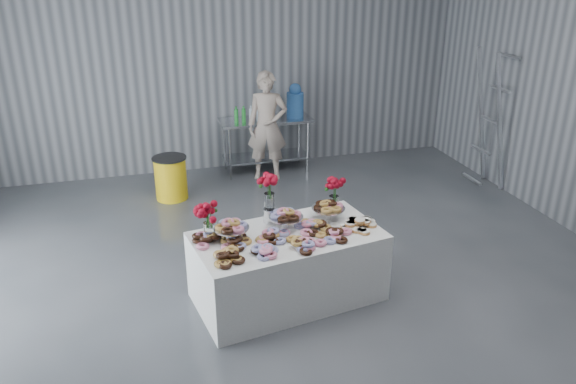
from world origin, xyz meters
The scene contains 17 objects.
ground centered at (0.00, 0.00, 0.00)m, with size 9.00×9.00×0.00m, color #3C3F44.
room_walls centered at (-0.27, 0.07, 2.64)m, with size 8.04×9.04×4.02m.
display_table centered at (-0.04, 0.35, 0.38)m, with size 1.90×1.00×0.75m, color white.
prep_table centered at (0.64, 4.10, 0.62)m, with size 1.50×0.60×0.90m.
donut_mounds centered at (-0.04, 0.30, 0.80)m, with size 1.80×0.80×0.09m, color #BA8E44, non-canonical shape.
cake_stand_left centered at (-0.60, 0.41, 0.89)m, with size 0.36×0.36×0.17m.
cake_stand_mid centered at (-0.01, 0.51, 0.89)m, with size 0.36×0.36×0.17m.
cake_stand_right centered at (0.48, 0.59, 0.89)m, with size 0.36×0.36×0.17m.
danish_pile centered at (0.73, 0.33, 0.81)m, with size 0.48×0.48×0.11m, color white, non-canonical shape.
bouquet_left centered at (-0.82, 0.48, 1.05)m, with size 0.26×0.26×0.42m.
bouquet_right centered at (0.61, 0.76, 1.05)m, with size 0.26×0.26×0.42m.
bouquet_center centered at (-0.14, 0.69, 1.13)m, with size 0.26×0.26×0.57m.
water_jug centered at (1.14, 4.10, 1.15)m, with size 0.28×0.28×0.55m.
drink_bottles centered at (0.32, 4.00, 1.04)m, with size 0.54×0.08×0.27m, color #268C33, non-canonical shape.
person centered at (0.59, 3.80, 0.87)m, with size 0.63×0.41×1.73m, color #CC8C93.
trash_barrel centered at (-1.00, 3.36, 0.33)m, with size 0.50×0.50×0.65m.
stepladder centered at (3.75, 2.54, 1.07)m, with size 0.24×0.53×2.14m, color silver, non-canonical shape.
Camera 1 is at (-1.40, -4.54, 3.39)m, focal length 35.00 mm.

